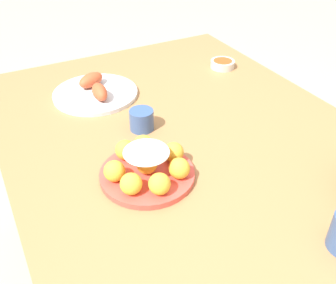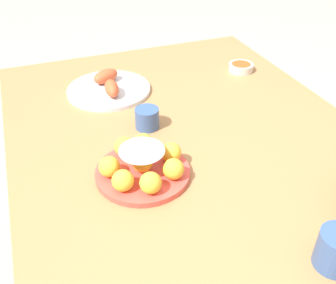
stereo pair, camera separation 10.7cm
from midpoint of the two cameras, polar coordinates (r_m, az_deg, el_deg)
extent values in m
cylinder|color=#A87547|center=(1.83, -17.49, -1.53)|extent=(0.06, 0.06, 0.72)
cylinder|color=#A87547|center=(2.05, 9.27, 4.04)|extent=(0.06, 0.06, 0.72)
cube|color=#A87547|center=(1.18, 5.76, 0.30)|extent=(1.38, 1.04, 0.03)
cylinder|color=#E04C42|center=(1.02, -0.67, -4.57)|extent=(0.24, 0.24, 0.02)
sphere|color=yellow|center=(0.93, 0.75, -6.08)|extent=(0.05, 0.05, 0.05)
sphere|color=yellow|center=(0.97, 3.95, -4.05)|extent=(0.05, 0.05, 0.05)
sphere|color=yellow|center=(1.03, 3.45, -1.65)|extent=(0.05, 0.05, 0.05)
sphere|color=yellow|center=(1.06, -0.77, -0.22)|extent=(0.05, 0.05, 0.05)
sphere|color=yellow|center=(1.05, -3.49, -0.80)|extent=(0.05, 0.05, 0.05)
sphere|color=yellow|center=(0.98, -5.44, -3.71)|extent=(0.05, 0.05, 0.05)
sphere|color=yellow|center=(0.94, -3.35, -5.73)|extent=(0.05, 0.05, 0.05)
ellipsoid|color=white|center=(0.97, -0.69, -1.34)|extent=(0.12, 0.12, 0.02)
sphere|color=yellow|center=(0.99, -0.68, -3.02)|extent=(0.05, 0.05, 0.05)
cylinder|color=beige|center=(1.59, 12.48, 10.48)|extent=(0.09, 0.09, 0.03)
cylinder|color=#9E4C1E|center=(1.58, 12.53, 10.85)|extent=(0.07, 0.07, 0.01)
cylinder|color=silver|center=(1.41, -6.42, 7.48)|extent=(0.29, 0.29, 0.01)
ellipsoid|color=#D1512D|center=(1.35, -5.93, 7.70)|extent=(0.10, 0.05, 0.05)
ellipsoid|color=#D1512D|center=(1.43, -6.90, 9.39)|extent=(0.09, 0.11, 0.05)
cylinder|color=#38568E|center=(1.19, -0.48, 3.38)|extent=(0.07, 0.07, 0.06)
camera|label=1|loc=(0.05, -87.14, 2.03)|focal=42.00mm
camera|label=2|loc=(0.05, 92.86, -2.03)|focal=42.00mm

